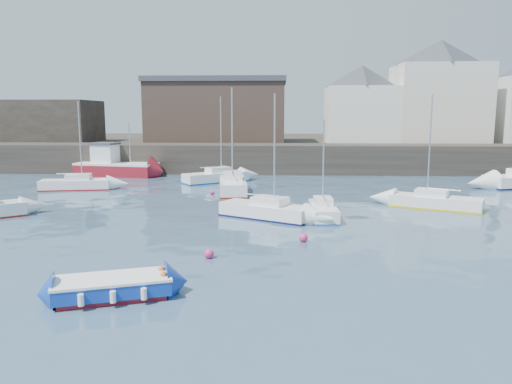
{
  "coord_description": "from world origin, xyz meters",
  "views": [
    {
      "loc": [
        1.33,
        -18.02,
        6.24
      ],
      "look_at": [
        0.0,
        12.0,
        1.5
      ],
      "focal_mm": 35.0,
      "sensor_mm": 36.0,
      "label": 1
    }
  ],
  "objects_px": {
    "sailboat_c": "(323,211)",
    "buoy_near": "(209,258)",
    "fishing_boat": "(114,165)",
    "sailboat_d": "(435,201)",
    "buoy_mid": "(303,242)",
    "sailboat_f": "(233,185)",
    "sailboat_h": "(216,177)",
    "blue_dinghy": "(113,287)",
    "sailboat_e": "(76,184)",
    "sailboat_b": "(266,210)",
    "buoy_far": "(212,194)"
  },
  "relations": [
    {
      "from": "buoy_mid",
      "to": "sailboat_c",
      "type": "bearing_deg",
      "value": 75.62
    },
    {
      "from": "sailboat_b",
      "to": "sailboat_c",
      "type": "bearing_deg",
      "value": 4.18
    },
    {
      "from": "blue_dinghy",
      "to": "sailboat_e",
      "type": "distance_m",
      "value": 26.59
    },
    {
      "from": "sailboat_d",
      "to": "sailboat_f",
      "type": "bearing_deg",
      "value": 156.68
    },
    {
      "from": "fishing_boat",
      "to": "buoy_far",
      "type": "xyz_separation_m",
      "value": [
        11.46,
        -11.34,
        -1.04
      ]
    },
    {
      "from": "fishing_boat",
      "to": "buoy_far",
      "type": "relative_size",
      "value": 23.96
    },
    {
      "from": "sailboat_b",
      "to": "sailboat_e",
      "type": "xyz_separation_m",
      "value": [
        -16.05,
        10.76,
        -0.01
      ]
    },
    {
      "from": "sailboat_d",
      "to": "sailboat_e",
      "type": "distance_m",
      "value": 28.11
    },
    {
      "from": "sailboat_f",
      "to": "buoy_mid",
      "type": "distance_m",
      "value": 16.05
    },
    {
      "from": "blue_dinghy",
      "to": "sailboat_h",
      "type": "xyz_separation_m",
      "value": [
        -0.07,
        29.06,
        0.09
      ]
    },
    {
      "from": "blue_dinghy",
      "to": "sailboat_b",
      "type": "xyz_separation_m",
      "value": [
        4.93,
        13.39,
        0.07
      ]
    },
    {
      "from": "fishing_boat",
      "to": "sailboat_c",
      "type": "distance_m",
      "value": 27.74
    },
    {
      "from": "buoy_near",
      "to": "buoy_mid",
      "type": "distance_m",
      "value": 5.21
    },
    {
      "from": "fishing_boat",
      "to": "sailboat_c",
      "type": "xyz_separation_m",
      "value": [
        19.32,
        -19.91,
        -0.59
      ]
    },
    {
      "from": "fishing_boat",
      "to": "sailboat_d",
      "type": "distance_m",
      "value": 31.66
    },
    {
      "from": "sailboat_c",
      "to": "sailboat_e",
      "type": "bearing_deg",
      "value": 151.65
    },
    {
      "from": "sailboat_b",
      "to": "buoy_mid",
      "type": "height_order",
      "value": "sailboat_b"
    },
    {
      "from": "sailboat_d",
      "to": "buoy_mid",
      "type": "height_order",
      "value": "sailboat_d"
    },
    {
      "from": "blue_dinghy",
      "to": "buoy_far",
      "type": "relative_size",
      "value": 11.88
    },
    {
      "from": "sailboat_f",
      "to": "buoy_near",
      "type": "bearing_deg",
      "value": -88.04
    },
    {
      "from": "sailboat_e",
      "to": "buoy_far",
      "type": "xyz_separation_m",
      "value": [
        11.61,
        -1.94,
        -0.47
      ]
    },
    {
      "from": "fishing_boat",
      "to": "buoy_mid",
      "type": "relative_size",
      "value": 19.29
    },
    {
      "from": "sailboat_f",
      "to": "buoy_mid",
      "type": "relative_size",
      "value": 18.77
    },
    {
      "from": "fishing_boat",
      "to": "sailboat_f",
      "type": "relative_size",
      "value": 1.03
    },
    {
      "from": "blue_dinghy",
      "to": "sailboat_c",
      "type": "height_order",
      "value": "sailboat_c"
    },
    {
      "from": "sailboat_c",
      "to": "buoy_mid",
      "type": "distance_m",
      "value": 5.93
    },
    {
      "from": "sailboat_b",
      "to": "buoy_far",
      "type": "height_order",
      "value": "sailboat_b"
    },
    {
      "from": "fishing_boat",
      "to": "buoy_mid",
      "type": "distance_m",
      "value": 31.25
    },
    {
      "from": "blue_dinghy",
      "to": "sailboat_d",
      "type": "bearing_deg",
      "value": 46.78
    },
    {
      "from": "blue_dinghy",
      "to": "buoy_mid",
      "type": "distance_m",
      "value": 10.49
    },
    {
      "from": "fishing_boat",
      "to": "buoy_near",
      "type": "bearing_deg",
      "value": -64.62
    },
    {
      "from": "buoy_far",
      "to": "sailboat_c",
      "type": "bearing_deg",
      "value": -47.48
    },
    {
      "from": "fishing_boat",
      "to": "sailboat_b",
      "type": "height_order",
      "value": "sailboat_b"
    },
    {
      "from": "blue_dinghy",
      "to": "fishing_boat",
      "type": "bearing_deg",
      "value": 108.11
    },
    {
      "from": "fishing_boat",
      "to": "sailboat_h",
      "type": "distance_m",
      "value": 11.8
    },
    {
      "from": "sailboat_c",
      "to": "sailboat_f",
      "type": "bearing_deg",
      "value": 123.61
    },
    {
      "from": "sailboat_b",
      "to": "sailboat_f",
      "type": "bearing_deg",
      "value": 106.63
    },
    {
      "from": "sailboat_b",
      "to": "sailboat_d",
      "type": "height_order",
      "value": "sailboat_d"
    },
    {
      "from": "sailboat_b",
      "to": "sailboat_f",
      "type": "relative_size",
      "value": 0.89
    },
    {
      "from": "sailboat_h",
      "to": "buoy_near",
      "type": "xyz_separation_m",
      "value": [
        2.69,
        -24.16,
        -0.51
      ]
    },
    {
      "from": "blue_dinghy",
      "to": "sailboat_h",
      "type": "height_order",
      "value": "sailboat_h"
    },
    {
      "from": "fishing_boat",
      "to": "buoy_near",
      "type": "relative_size",
      "value": 19.82
    },
    {
      "from": "blue_dinghy",
      "to": "sailboat_d",
      "type": "height_order",
      "value": "sailboat_d"
    },
    {
      "from": "blue_dinghy",
      "to": "sailboat_h",
      "type": "relative_size",
      "value": 0.54
    },
    {
      "from": "sailboat_c",
      "to": "buoy_near",
      "type": "relative_size",
      "value": 13.72
    },
    {
      "from": "buoy_near",
      "to": "buoy_mid",
      "type": "height_order",
      "value": "buoy_mid"
    },
    {
      "from": "sailboat_f",
      "to": "sailboat_d",
      "type": "bearing_deg",
      "value": -23.32
    },
    {
      "from": "fishing_boat",
      "to": "sailboat_e",
      "type": "xyz_separation_m",
      "value": [
        -0.16,
        -9.4,
        -0.57
      ]
    },
    {
      "from": "fishing_boat",
      "to": "sailboat_d",
      "type": "relative_size",
      "value": 1.14
    },
    {
      "from": "sailboat_h",
      "to": "buoy_near",
      "type": "relative_size",
      "value": 18.06
    }
  ]
}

